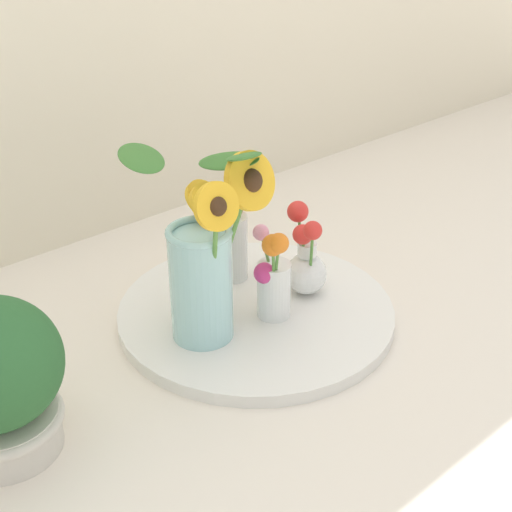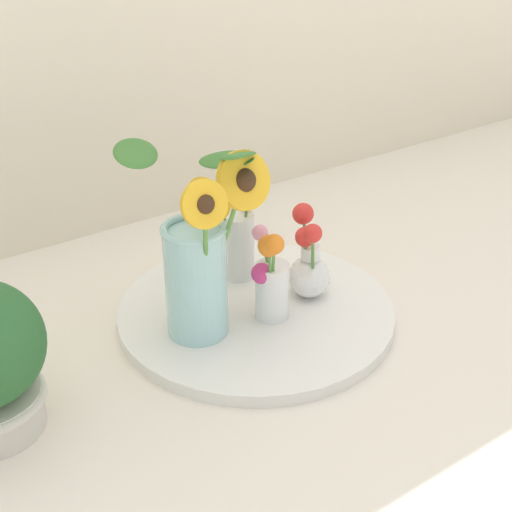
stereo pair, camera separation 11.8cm
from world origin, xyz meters
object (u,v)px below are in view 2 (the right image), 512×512
vase_small_center (271,279)px  vase_bulb_right (309,264)px  vase_small_back (239,233)px  serving_tray (256,312)px  mason_jar_sunflowers (199,257)px

vase_small_center → vase_bulb_right: bearing=11.9°
vase_small_back → vase_bulb_right: bearing=-63.1°
serving_tray → vase_bulb_right: size_ratio=2.89×
mason_jar_sunflowers → vase_small_back: size_ratio=1.58×
serving_tray → mason_jar_sunflowers: size_ratio=1.43×
vase_bulb_right → vase_small_back: (-0.06, 0.12, 0.03)m
mason_jar_sunflowers → vase_small_back: 0.19m
serving_tray → mason_jar_sunflowers: 0.18m
serving_tray → vase_small_back: bearing=71.6°
serving_tray → vase_bulb_right: (0.10, -0.02, 0.07)m
mason_jar_sunflowers → vase_bulb_right: mason_jar_sunflowers is taller
mason_jar_sunflowers → vase_small_back: (0.15, 0.11, -0.05)m
vase_bulb_right → vase_small_back: 0.14m
serving_tray → vase_bulb_right: bearing=-12.0°
mason_jar_sunflowers → vase_bulb_right: size_ratio=2.03×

